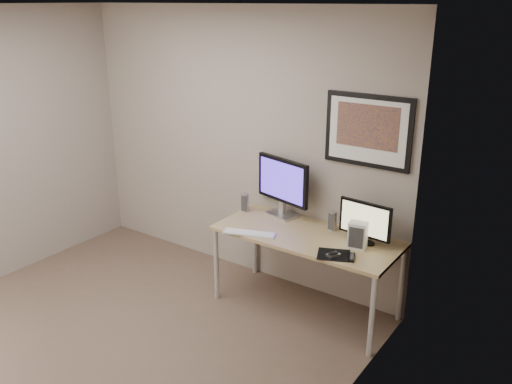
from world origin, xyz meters
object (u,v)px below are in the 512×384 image
speaker_left (245,202)px  framed_art (368,131)px  monitor_tv (365,221)px  speaker_right (333,221)px  keyboard (249,233)px  monitor_large (283,185)px  desk (307,241)px  fan_unit (358,235)px

speaker_left → framed_art: bearing=-10.7°
monitor_tv → speaker_right: 0.36m
keyboard → speaker_right: bearing=22.3°
speaker_left → monitor_large: bearing=-4.1°
speaker_left → monitor_tv: bearing=-21.8°
speaker_right → speaker_left: bearing=-169.7°
speaker_right → monitor_tv: bearing=-10.4°
desk → keyboard: keyboard is taller
monitor_large → speaker_left: bearing=-149.9°
desk → speaker_right: 0.29m
desk → speaker_left: speaker_left is taller
monitor_tv → fan_unit: monitor_tv is taller
framed_art → keyboard: size_ratio=1.63×
monitor_large → speaker_right: bearing=10.1°
monitor_large → fan_unit: monitor_large is taller
desk → monitor_tv: 0.55m
speaker_left → keyboard: speaker_left is taller
monitor_large → speaker_left: monitor_large is taller
speaker_left → keyboard: 0.54m
speaker_left → speaker_right: bearing=-16.1°
speaker_right → fan_unit: (0.33, -0.21, 0.02)m
framed_art → fan_unit: bearing=-70.8°
desk → speaker_left: size_ratio=8.98×
framed_art → monitor_large: (-0.75, -0.09, -0.59)m
framed_art → speaker_left: size_ratio=4.21×
keyboard → fan_unit: size_ratio=2.08×
desk → fan_unit: size_ratio=7.20×
framed_art → monitor_tv: size_ratio=1.63×
monitor_large → keyboard: (-0.01, -0.52, -0.30)m
desk → monitor_large: (-0.40, 0.24, 0.37)m
speaker_left → speaker_right: speaker_left is taller
desk → monitor_tv: size_ratio=3.48×
keyboard → fan_unit: 0.92m
desk → keyboard: size_ratio=3.47×
monitor_tv → fan_unit: bearing=-88.1°
framed_art → speaker_left: framed_art is taller
monitor_large → speaker_right: 0.59m
monitor_large → speaker_left: 0.43m
monitor_tv → speaker_left: monitor_tv is taller
speaker_left → fan_unit: size_ratio=0.80×
speaker_right → monitor_large: bearing=-177.7°
desk → keyboard: (-0.41, -0.28, 0.07)m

